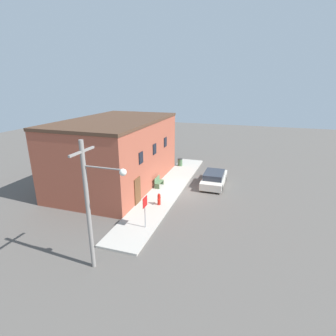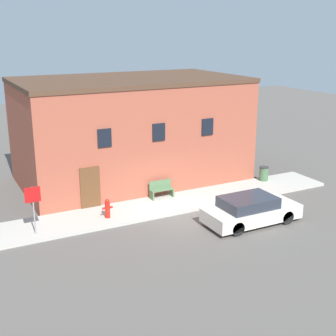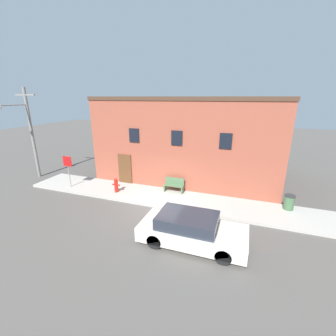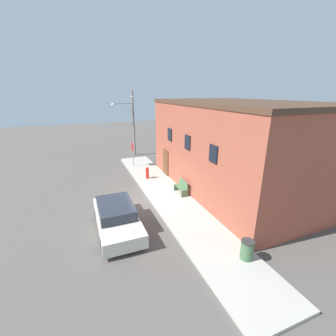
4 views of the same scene
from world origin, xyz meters
name	(u,v)px [view 4 (image 4 of 4)]	position (x,y,z in m)	size (l,w,h in m)	color
ground_plane	(149,200)	(0.00, 0.00, 0.00)	(80.00, 80.00, 0.00)	#56514C
sidewalk	(168,195)	(0.00, 1.29, 0.07)	(18.85, 2.59, 0.15)	#B2ADA3
brick_building	(235,146)	(0.17, 6.23, 2.99)	(12.60, 7.41, 5.98)	#9E4C38
fire_hydrant	(147,173)	(-3.31, 0.91, 0.60)	(0.50, 0.24, 0.91)	red
stop_sign	(133,150)	(-6.69, 0.61, 1.63)	(0.67, 0.06, 2.12)	gray
bench	(181,187)	(0.13, 2.21, 0.57)	(1.25, 0.44, 0.90)	#4C6B47
trash_bin	(247,250)	(6.70, 2.04, 0.56)	(0.54, 0.54, 0.81)	#426642
utility_pole	(131,121)	(-10.81, 1.56, 3.70)	(1.80, 2.24, 6.62)	gray
parked_car	(117,217)	(2.40, -2.39, 0.63)	(4.46, 1.90, 1.30)	black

